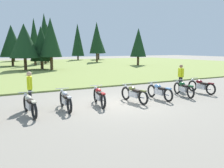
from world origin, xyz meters
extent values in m
plane|color=gray|center=(0.00, 0.00, 0.00)|extent=(140.00, 140.00, 0.00)
cube|color=olive|center=(0.00, 26.82, 0.05)|extent=(80.00, 44.00, 0.10)
cylinder|color=#47331E|center=(6.06, 38.52, 0.89)|extent=(0.36, 0.36, 1.79)
cone|color=#143319|center=(6.06, 38.52, 4.63)|extent=(3.15, 3.15, 5.69)
cylinder|color=#47331E|center=(14.32, 33.12, 0.90)|extent=(0.36, 0.36, 1.79)
cone|color=#143319|center=(14.32, 33.12, 4.80)|extent=(2.87, 2.87, 6.02)
cylinder|color=#47331E|center=(19.58, 43.41, 0.83)|extent=(0.36, 0.36, 1.66)
cone|color=#143319|center=(19.58, 43.41, 4.16)|extent=(3.54, 3.54, 5.00)
cylinder|color=#47331E|center=(-1.01, 20.87, 0.79)|extent=(0.36, 0.36, 1.58)
cone|color=#143319|center=(-1.01, 20.87, 3.63)|extent=(3.54, 3.54, 4.11)
cylinder|color=#47331E|center=(1.12, 21.50, 0.56)|extent=(0.36, 0.36, 1.13)
cone|color=#143319|center=(1.12, 21.50, 3.34)|extent=(2.86, 2.86, 4.42)
cylinder|color=#47331E|center=(-1.52, 29.43, 0.74)|extent=(0.36, 0.36, 1.49)
cone|color=#143319|center=(-1.52, 29.43, 3.86)|extent=(3.52, 3.52, 4.75)
cylinder|color=#47331E|center=(1.88, 19.63, 0.84)|extent=(0.36, 0.36, 1.68)
cone|color=#143319|center=(1.88, 19.63, 4.05)|extent=(2.60, 2.60, 4.74)
cylinder|color=#47331E|center=(14.39, 43.78, 0.53)|extent=(0.36, 0.36, 1.05)
cone|color=#143319|center=(14.39, 43.78, 4.78)|extent=(2.95, 2.95, 7.45)
cylinder|color=#47331E|center=(4.35, 33.30, 0.86)|extent=(0.36, 0.36, 1.73)
cone|color=#143319|center=(4.35, 33.30, 5.27)|extent=(2.75, 2.75, 7.09)
cylinder|color=#47331E|center=(0.38, 44.25, 0.61)|extent=(0.36, 0.36, 1.21)
cone|color=#143319|center=(0.38, 44.25, 3.27)|extent=(3.29, 3.29, 4.11)
cylinder|color=#47331E|center=(1.84, 29.52, 0.88)|extent=(0.36, 0.36, 1.77)
cone|color=#143319|center=(1.84, 29.52, 4.63)|extent=(2.01, 2.01, 5.72)
cylinder|color=#47331E|center=(16.32, 21.86, 0.72)|extent=(0.36, 0.36, 1.44)
cone|color=#143319|center=(16.32, 21.86, 3.68)|extent=(2.54, 2.54, 4.48)
torus|color=black|center=(-4.19, 0.60, 0.35)|extent=(0.14, 0.70, 0.70)
torus|color=black|center=(-4.11, -0.80, 0.35)|extent=(0.14, 0.70, 0.70)
cube|color=silver|center=(-4.15, -0.10, 0.40)|extent=(0.23, 0.65, 0.28)
ellipsoid|color=beige|center=(-4.16, 0.08, 0.68)|extent=(0.29, 0.49, 0.22)
cube|color=black|center=(-4.14, -0.32, 0.62)|extent=(0.25, 0.49, 0.10)
cube|color=beige|center=(-4.11, -0.80, 0.69)|extent=(0.16, 0.33, 0.06)
cylinder|color=silver|center=(-4.18, 0.50, 0.86)|extent=(0.62, 0.06, 0.03)
sphere|color=silver|center=(-4.19, 0.62, 0.73)|extent=(0.14, 0.14, 0.14)
cylinder|color=silver|center=(-3.99, -0.39, 0.30)|extent=(0.10, 0.55, 0.07)
torus|color=black|center=(-2.54, 0.81, 0.35)|extent=(0.16, 0.71, 0.70)
torus|color=black|center=(-2.66, -0.59, 0.35)|extent=(0.16, 0.71, 0.70)
cube|color=silver|center=(-2.60, 0.11, 0.40)|extent=(0.25, 0.65, 0.28)
ellipsoid|color=#B7B7BC|center=(-2.59, 0.29, 0.68)|extent=(0.30, 0.50, 0.22)
cube|color=black|center=(-2.62, -0.11, 0.62)|extent=(0.26, 0.50, 0.10)
cube|color=#B7B7BC|center=(-2.66, -0.59, 0.69)|extent=(0.17, 0.33, 0.06)
cylinder|color=silver|center=(-2.55, 0.71, 0.86)|extent=(0.62, 0.08, 0.03)
sphere|color=silver|center=(-2.54, 0.83, 0.73)|extent=(0.14, 0.14, 0.14)
cylinder|color=silver|center=(-2.49, -0.20, 0.30)|extent=(0.11, 0.55, 0.07)
torus|color=black|center=(-0.79, 0.85, 0.35)|extent=(0.23, 0.71, 0.70)
torus|color=black|center=(-1.06, -0.53, 0.35)|extent=(0.23, 0.71, 0.70)
cube|color=silver|center=(-0.93, 0.16, 0.40)|extent=(0.32, 0.67, 0.28)
ellipsoid|color=#AD1919|center=(-0.89, 0.34, 0.68)|extent=(0.35, 0.52, 0.22)
cube|color=black|center=(-0.97, -0.05, 0.62)|extent=(0.31, 0.51, 0.10)
cube|color=#AD1919|center=(-1.06, -0.53, 0.69)|extent=(0.20, 0.34, 0.06)
cylinder|color=silver|center=(-0.81, 0.75, 0.86)|extent=(0.61, 0.15, 0.03)
sphere|color=silver|center=(-0.79, 0.87, 0.73)|extent=(0.14, 0.14, 0.14)
cylinder|color=silver|center=(-0.85, -0.16, 0.30)|extent=(0.17, 0.55, 0.07)
torus|color=black|center=(0.82, 0.60, 0.35)|extent=(0.16, 0.71, 0.70)
torus|color=black|center=(0.94, -0.80, 0.35)|extent=(0.16, 0.71, 0.70)
cube|color=silver|center=(0.88, -0.10, 0.40)|extent=(0.25, 0.65, 0.28)
ellipsoid|color=brown|center=(0.86, 0.08, 0.68)|extent=(0.30, 0.50, 0.22)
cube|color=black|center=(0.90, -0.32, 0.62)|extent=(0.26, 0.50, 0.10)
cube|color=brown|center=(0.94, -0.80, 0.69)|extent=(0.17, 0.33, 0.06)
cylinder|color=silver|center=(0.83, 0.50, 0.86)|extent=(0.62, 0.08, 0.03)
sphere|color=silver|center=(0.82, 0.62, 0.73)|extent=(0.14, 0.14, 0.14)
cylinder|color=silver|center=(1.04, -0.39, 0.30)|extent=(0.12, 0.55, 0.07)
torus|color=black|center=(2.47, 0.54, 0.35)|extent=(0.11, 0.70, 0.70)
torus|color=black|center=(2.45, -0.86, 0.35)|extent=(0.11, 0.70, 0.70)
cube|color=silver|center=(2.46, -0.16, 0.40)|extent=(0.21, 0.64, 0.28)
ellipsoid|color=#598CC6|center=(2.46, 0.02, 0.68)|extent=(0.27, 0.48, 0.22)
cube|color=black|center=(2.45, -0.38, 0.62)|extent=(0.23, 0.48, 0.10)
cube|color=#598CC6|center=(2.45, -0.86, 0.69)|extent=(0.15, 0.32, 0.06)
cylinder|color=silver|center=(2.47, 0.44, 0.86)|extent=(0.62, 0.04, 0.03)
sphere|color=silver|center=(2.47, 0.56, 0.73)|extent=(0.14, 0.14, 0.14)
cylinder|color=silver|center=(2.59, -0.46, 0.30)|extent=(0.08, 0.55, 0.07)
torus|color=black|center=(4.39, 0.57, 0.35)|extent=(0.26, 0.70, 0.70)
torus|color=black|center=(4.07, -0.80, 0.35)|extent=(0.26, 0.70, 0.70)
cube|color=silver|center=(4.23, -0.12, 0.40)|extent=(0.34, 0.67, 0.28)
ellipsoid|color=#144C23|center=(4.27, 0.06, 0.68)|extent=(0.36, 0.53, 0.22)
cube|color=black|center=(4.18, -0.33, 0.62)|extent=(0.33, 0.52, 0.10)
cube|color=#144C23|center=(4.07, -0.80, 0.69)|extent=(0.21, 0.34, 0.06)
cylinder|color=silver|center=(4.37, 0.47, 0.86)|extent=(0.61, 0.17, 0.03)
sphere|color=silver|center=(4.40, 0.58, 0.73)|extent=(0.14, 0.14, 0.14)
cylinder|color=silver|center=(4.30, -0.44, 0.30)|extent=(0.20, 0.55, 0.07)
torus|color=black|center=(5.87, 0.76, 0.35)|extent=(0.11, 0.70, 0.70)
torus|color=black|center=(5.85, -0.64, 0.35)|extent=(0.11, 0.70, 0.70)
cube|color=silver|center=(5.86, 0.06, 0.40)|extent=(0.21, 0.64, 0.28)
ellipsoid|color=maroon|center=(5.86, 0.24, 0.68)|extent=(0.27, 0.48, 0.22)
cube|color=black|center=(5.86, -0.16, 0.62)|extent=(0.23, 0.48, 0.10)
cube|color=maroon|center=(5.85, -0.64, 0.69)|extent=(0.14, 0.32, 0.06)
cylinder|color=silver|center=(5.87, 0.66, 0.86)|extent=(0.62, 0.04, 0.03)
sphere|color=silver|center=(5.87, 0.78, 0.73)|extent=(0.14, 0.14, 0.14)
cylinder|color=silver|center=(6.00, -0.24, 0.30)|extent=(0.08, 0.55, 0.07)
cylinder|color=black|center=(-3.91, 1.18, 0.44)|extent=(0.14, 0.14, 0.88)
cylinder|color=black|center=(-3.93, 1.00, 0.44)|extent=(0.14, 0.14, 0.88)
cube|color=#D8EA19|center=(-3.92, 1.09, 1.16)|extent=(0.27, 0.39, 0.56)
sphere|color=tan|center=(-3.92, 1.09, 1.56)|extent=(0.22, 0.22, 0.22)
cylinder|color=#D8EA19|center=(-3.89, 1.32, 1.14)|extent=(0.09, 0.09, 0.52)
cylinder|color=#D8EA19|center=(-3.95, 0.87, 1.14)|extent=(0.09, 0.09, 0.52)
cylinder|color=black|center=(5.44, 1.30, 0.44)|extent=(0.14, 0.14, 0.88)
cylinder|color=black|center=(5.48, 1.48, 0.44)|extent=(0.14, 0.14, 0.88)
cube|color=#D8EA19|center=(5.46, 1.39, 1.16)|extent=(0.30, 0.40, 0.56)
sphere|color=#9E7051|center=(5.46, 1.39, 1.56)|extent=(0.22, 0.22, 0.22)
cylinder|color=#D8EA19|center=(5.41, 1.16, 1.14)|extent=(0.09, 0.09, 0.52)
cylinder|color=#D8EA19|center=(5.52, 1.61, 1.14)|extent=(0.09, 0.09, 0.52)
camera|label=1|loc=(-5.75, -9.96, 2.66)|focal=38.54mm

